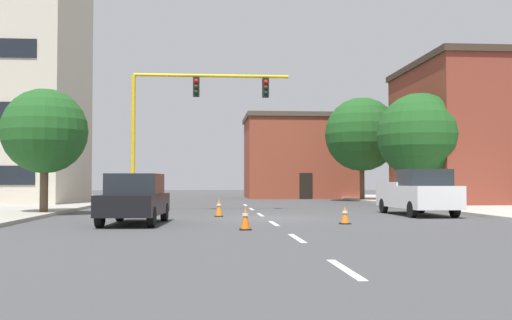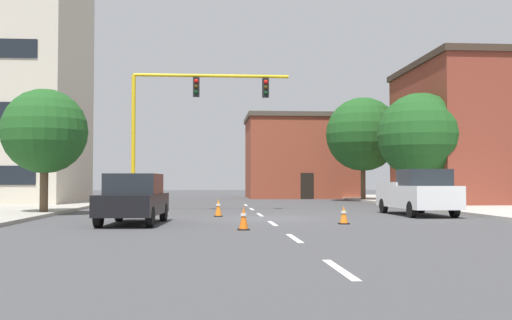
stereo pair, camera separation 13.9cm
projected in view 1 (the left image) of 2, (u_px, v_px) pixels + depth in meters
ground_plane at (266, 218)px, 23.95m from camera, size 160.00×160.00×0.00m
sidewalk_left at (23, 209)px, 30.99m from camera, size 6.00×56.00×0.14m
sidewalk_right at (467, 207)px, 32.86m from camera, size 6.00×56.00×0.14m
lane_stripe_seg_0 at (345, 269)px, 10.01m from camera, size 0.16×2.40×0.01m
lane_stripe_seg_1 at (297, 238)px, 15.49m from camera, size 0.16×2.40×0.01m
lane_stripe_seg_2 at (274, 223)px, 20.96m from camera, size 0.16×2.40×0.01m
lane_stripe_seg_3 at (260, 215)px, 26.44m from camera, size 0.16×2.40×0.01m
lane_stripe_seg_4 at (251, 209)px, 31.92m from camera, size 0.16×2.40×0.01m
lane_stripe_seg_5 at (245, 205)px, 37.40m from camera, size 0.16×2.40×0.01m
building_brick_center at (299, 157)px, 54.20m from camera, size 9.81×8.13×7.40m
building_row_right at (491, 134)px, 39.05m from camera, size 10.62×11.09×9.19m
traffic_signal_gantry at (155, 166)px, 29.43m from camera, size 8.60×1.20×6.83m
tree_right_far at (362, 134)px, 45.07m from camera, size 5.55×5.55×7.82m
tree_left_near at (45, 131)px, 26.34m from camera, size 3.74×3.74×5.57m
tree_right_mid at (420, 136)px, 35.15m from camera, size 5.02×5.02×6.69m
pickup_truck_white at (417, 193)px, 26.13m from camera, size 2.13×5.45×1.99m
sedan_black_near_left at (135, 198)px, 20.66m from camera, size 2.12×4.60×1.74m
traffic_cone_roadside_a at (219, 208)px, 25.05m from camera, size 0.36×0.36×0.77m
traffic_cone_roadside_b at (245, 218)px, 18.12m from camera, size 0.36×0.36×0.73m
traffic_cone_roadside_c at (345, 215)px, 20.66m from camera, size 0.36×0.36×0.64m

